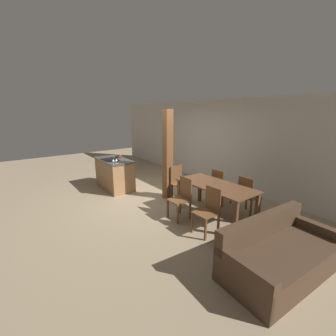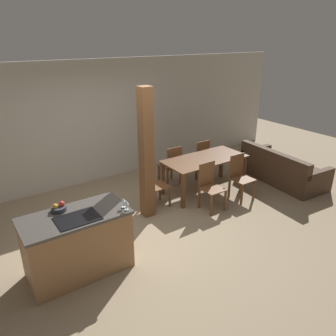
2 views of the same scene
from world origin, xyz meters
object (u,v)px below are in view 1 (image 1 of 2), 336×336
Objects in this scene: dining_chair_far_right at (248,195)px; wine_glass_near at (113,160)px; dining_chair_far_left at (220,186)px; couch at (280,255)px; dining_chair_near_left at (182,197)px; dining_chair_head_end at (179,182)px; fruit_bowl at (119,156)px; wine_glass_middle at (116,160)px; timber_post at (168,156)px; dining_table at (215,189)px; kitchen_island at (115,174)px; dining_chair_near_right at (208,210)px.

wine_glass_near is at bearing 33.57° from dining_chair_far_right.
dining_chair_far_left reaches higher than couch.
dining_chair_near_left is 1.08m from dining_chair_head_end.
dining_chair_far_right is (0.81, 1.29, 0.00)m from dining_chair_near_left.
fruit_bowl is 2.21m from dining_chair_head_end.
timber_post is (0.99, 1.02, 0.16)m from wine_glass_middle.
wine_glass_near is at bearing 42.50° from dining_chair_far_left.
fruit_bowl is 0.88m from wine_glass_middle.
couch is (4.34, 0.59, -0.77)m from wine_glass_middle.
dining_chair_near_left is 1.52m from dining_chair_far_right.
dining_chair_head_end is 0.78m from timber_post.
dining_chair_head_end is (-1.27, 0.00, -0.17)m from dining_table.
dining_chair_near_right is (3.56, 0.36, 0.02)m from kitchen_island.
fruit_bowl reaches higher than dining_chair_near_left.
kitchen_island is at bearing -153.20° from timber_post.
couch is (1.42, -1.26, -0.22)m from dining_chair_far_right.
wine_glass_near is at bearing -131.75° from timber_post.
wine_glass_middle is 0.07× the size of couch.
dining_chair_near_left is at bearing 95.15° from couch.
dining_table is at bearing 58.00° from dining_chair_far_right.
timber_post reaches higher than dining_chair_far_left.
fruit_bowl is at bearing 26.24° from dining_chair_far_left.
dining_chair_far_left is (2.12, 1.85, -0.56)m from wine_glass_middle.
kitchen_island is 3.92m from dining_chair_far_right.
dining_chair_far_left and dining_chair_head_end have the same top height.
wine_glass_middle is 2.82m from dining_table.
dining_chair_far_right is 2.22m from timber_post.
dining_chair_head_end is at bearing 143.40° from dining_chair_near_left.
dining_chair_far_right is at bearing 90.00° from dining_chair_near_right.
fruit_bowl is 3.25m from dining_chair_far_left.
dining_chair_far_left is at bearing 90.00° from dining_chair_near_left.
timber_post reaches higher than dining_chair_head_end.
timber_post is at bearing 87.08° from couch.
dining_chair_near_left is 0.81m from dining_chair_near_right.
fruit_bowl reaches higher than couch.
fruit_bowl is 1.46× the size of wine_glass_near.
dining_chair_near_left is 1.00× the size of dining_chair_far_left.
wine_glass_near is 0.16× the size of dining_chair_far_left.
wine_glass_middle is at bearing -29.29° from fruit_bowl.
fruit_bowl is 3.39m from dining_table.
dining_chair_near_right is at bearing -111.07° from dining_chair_head_end.
wine_glass_near is 1.88m from dining_chair_head_end.
dining_table is (3.28, 0.78, -0.32)m from fruit_bowl.
kitchen_island reaches higher than dining_table.
dining_chair_head_end is (1.25, 1.29, -0.56)m from wine_glass_near.
timber_post reaches higher than kitchen_island.
dining_chair_near_left reaches higher than dining_table.
fruit_bowl is 0.09× the size of timber_post.
dining_chair_far_right is at bearing 58.00° from dining_table.
dining_chair_head_end is (2.01, 0.78, -0.49)m from fruit_bowl.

